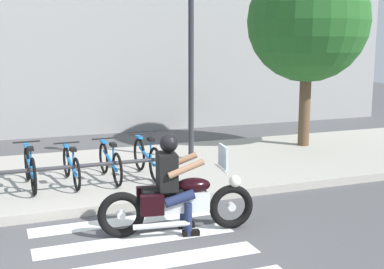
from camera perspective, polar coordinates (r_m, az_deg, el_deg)
The scene contains 13 objects.
sidewalk at distance 10.30m, azimuth -14.79°, elevation -4.85°, with size 24.00×4.40×0.15m, color #A8A399.
crosswalk_stripe_2 at distance 6.50m, azimuth -4.31°, elevation -14.20°, with size 2.80×0.40×0.01m, color white.
crosswalk_stripe_3 at distance 7.21m, azimuth -6.22°, elevation -11.71°, with size 2.80×0.40×0.01m, color white.
crosswalk_stripe_4 at distance 7.94m, azimuth -7.76°, elevation -9.66°, with size 2.80×0.40×0.01m, color white.
motorcycle at distance 7.29m, azimuth -1.56°, elevation -7.56°, with size 2.26×0.76×1.25m.
rider at distance 7.17m, azimuth -2.18°, elevation -4.77°, with size 0.68×0.60×1.45m.
bicycle_4 at distance 9.46m, azimuth -17.76°, elevation -3.62°, with size 0.48×1.67×0.78m.
bicycle_5 at distance 9.53m, azimuth -13.44°, elevation -3.47°, with size 0.48×1.61×0.72m.
bicycle_6 at distance 9.65m, azimuth -9.20°, elevation -3.07°, with size 0.48×1.64×0.75m.
bicycle_7 at distance 9.81m, azimuth -5.10°, elevation -2.65°, with size 0.48×1.63×0.80m.
bike_rack at distance 8.90m, azimuth -19.86°, elevation -4.15°, with size 5.64×0.07×0.49m.
street_lamp at distance 11.06m, azimuth -0.11°, elevation 8.85°, with size 0.28×0.28×3.97m.
tree_near_rack at distance 12.92m, azimuth 12.92°, elevation 12.27°, with size 2.96×2.96×4.71m.
Camera 1 is at (-1.06, -5.67, 2.69)m, focal length 47.40 mm.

